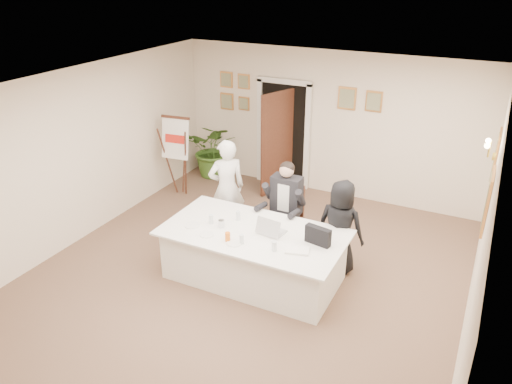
{
  "coord_description": "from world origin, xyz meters",
  "views": [
    {
      "loc": [
        2.9,
        -5.36,
        4.24
      ],
      "look_at": [
        -0.08,
        0.6,
        1.15
      ],
      "focal_mm": 35.0,
      "sensor_mm": 36.0,
      "label": 1
    }
  ],
  "objects_px": {
    "flip_chart": "(179,160)",
    "oj_glass": "(228,237)",
    "conference_table": "(254,255)",
    "steel_jug": "(221,224)",
    "laptop_bag": "(318,236)",
    "laptop": "(272,223)",
    "standing_woman": "(340,227)",
    "seated_man": "(285,206)",
    "standing_man": "(227,188)",
    "paper_stack": "(297,250)",
    "potted_palm": "(214,149)"
  },
  "relations": [
    {
      "from": "standing_man",
      "to": "laptop_bag",
      "type": "distance_m",
      "value": 2.16
    },
    {
      "from": "potted_palm",
      "to": "laptop",
      "type": "relative_size",
      "value": 3.16
    },
    {
      "from": "steel_jug",
      "to": "conference_table",
      "type": "bearing_deg",
      "value": 10.31
    },
    {
      "from": "standing_man",
      "to": "laptop",
      "type": "xyz_separation_m",
      "value": [
        1.25,
        -0.92,
        0.08
      ]
    },
    {
      "from": "standing_man",
      "to": "standing_woman",
      "type": "relative_size",
      "value": 1.16
    },
    {
      "from": "laptop",
      "to": "steel_jug",
      "type": "bearing_deg",
      "value": -157.46
    },
    {
      "from": "seated_man",
      "to": "flip_chart",
      "type": "height_order",
      "value": "flip_chart"
    },
    {
      "from": "potted_palm",
      "to": "oj_glass",
      "type": "relative_size",
      "value": 9.28
    },
    {
      "from": "conference_table",
      "to": "standing_man",
      "type": "distance_m",
      "value": 1.51
    },
    {
      "from": "standing_man",
      "to": "steel_jug",
      "type": "xyz_separation_m",
      "value": [
        0.55,
        -1.11,
        -0.0
      ]
    },
    {
      "from": "laptop",
      "to": "steel_jug",
      "type": "relative_size",
      "value": 3.47
    },
    {
      "from": "laptop_bag",
      "to": "oj_glass",
      "type": "relative_size",
      "value": 2.77
    },
    {
      "from": "laptop_bag",
      "to": "oj_glass",
      "type": "xyz_separation_m",
      "value": [
        -1.12,
        -0.48,
        -0.06
      ]
    },
    {
      "from": "conference_table",
      "to": "oj_glass",
      "type": "relative_size",
      "value": 19.92
    },
    {
      "from": "flip_chart",
      "to": "laptop",
      "type": "bearing_deg",
      "value": -32.87
    },
    {
      "from": "conference_table",
      "to": "steel_jug",
      "type": "height_order",
      "value": "steel_jug"
    },
    {
      "from": "laptop",
      "to": "oj_glass",
      "type": "relative_size",
      "value": 2.94
    },
    {
      "from": "flip_chart",
      "to": "paper_stack",
      "type": "height_order",
      "value": "flip_chart"
    },
    {
      "from": "paper_stack",
      "to": "oj_glass",
      "type": "xyz_separation_m",
      "value": [
        -0.95,
        -0.18,
        0.05
      ]
    },
    {
      "from": "flip_chart",
      "to": "laptop",
      "type": "distance_m",
      "value": 3.4
    },
    {
      "from": "paper_stack",
      "to": "seated_man",
      "type": "bearing_deg",
      "value": 120.23
    },
    {
      "from": "seated_man",
      "to": "oj_glass",
      "type": "relative_size",
      "value": 11.47
    },
    {
      "from": "seated_man",
      "to": "laptop_bag",
      "type": "distance_m",
      "value": 1.27
    },
    {
      "from": "seated_man",
      "to": "paper_stack",
      "type": "relative_size",
      "value": 4.81
    },
    {
      "from": "seated_man",
      "to": "oj_glass",
      "type": "xyz_separation_m",
      "value": [
        -0.25,
        -1.39,
        0.09
      ]
    },
    {
      "from": "oj_glass",
      "to": "standing_man",
      "type": "bearing_deg",
      "value": 120.1
    },
    {
      "from": "paper_stack",
      "to": "laptop",
      "type": "bearing_deg",
      "value": 148.61
    },
    {
      "from": "potted_palm",
      "to": "laptop_bag",
      "type": "height_order",
      "value": "potted_palm"
    },
    {
      "from": "standing_woman",
      "to": "laptop",
      "type": "xyz_separation_m",
      "value": [
        -0.79,
        -0.67,
        0.19
      ]
    },
    {
      "from": "paper_stack",
      "to": "potted_palm",
      "type": "bearing_deg",
      "value": 134.64
    },
    {
      "from": "seated_man",
      "to": "standing_woman",
      "type": "bearing_deg",
      "value": -27.16
    },
    {
      "from": "standing_woman",
      "to": "laptop",
      "type": "distance_m",
      "value": 1.05
    },
    {
      "from": "conference_table",
      "to": "oj_glass",
      "type": "bearing_deg",
      "value": -116.96
    },
    {
      "from": "standing_woman",
      "to": "potted_palm",
      "type": "bearing_deg",
      "value": -29.55
    },
    {
      "from": "flip_chart",
      "to": "laptop",
      "type": "xyz_separation_m",
      "value": [
        2.85,
        -1.84,
        0.18
      ]
    },
    {
      "from": "laptop",
      "to": "paper_stack",
      "type": "height_order",
      "value": "laptop"
    },
    {
      "from": "laptop_bag",
      "to": "paper_stack",
      "type": "height_order",
      "value": "laptop_bag"
    },
    {
      "from": "standing_man",
      "to": "steel_jug",
      "type": "bearing_deg",
      "value": 73.17
    },
    {
      "from": "potted_palm",
      "to": "paper_stack",
      "type": "bearing_deg",
      "value": -45.36
    },
    {
      "from": "standing_man",
      "to": "laptop",
      "type": "height_order",
      "value": "standing_man"
    },
    {
      "from": "standing_man",
      "to": "paper_stack",
      "type": "distance_m",
      "value": 2.16
    },
    {
      "from": "standing_man",
      "to": "potted_palm",
      "type": "height_order",
      "value": "standing_man"
    },
    {
      "from": "standing_woman",
      "to": "laptop",
      "type": "relative_size",
      "value": 3.77
    },
    {
      "from": "seated_man",
      "to": "flip_chart",
      "type": "xyz_separation_m",
      "value": [
        -2.66,
        0.95,
        -0.01
      ]
    },
    {
      "from": "seated_man",
      "to": "paper_stack",
      "type": "bearing_deg",
      "value": -74.3
    },
    {
      "from": "seated_man",
      "to": "laptop_bag",
      "type": "xyz_separation_m",
      "value": [
        0.88,
        -0.91,
        0.16
      ]
    },
    {
      "from": "standing_man",
      "to": "laptop_bag",
      "type": "height_order",
      "value": "standing_man"
    },
    {
      "from": "flip_chart",
      "to": "oj_glass",
      "type": "height_order",
      "value": "flip_chart"
    },
    {
      "from": "conference_table",
      "to": "paper_stack",
      "type": "bearing_deg",
      "value": -15.56
    },
    {
      "from": "flip_chart",
      "to": "seated_man",
      "type": "bearing_deg",
      "value": -19.65
    }
  ]
}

